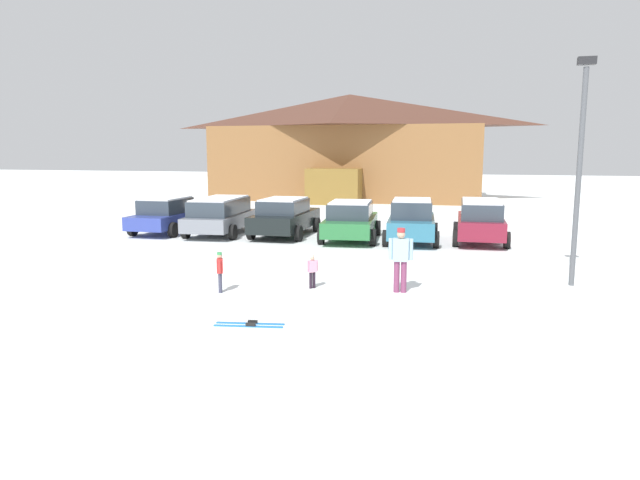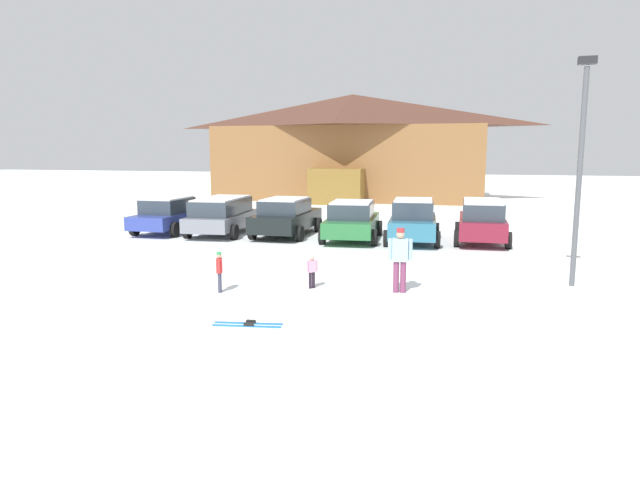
{
  "view_description": "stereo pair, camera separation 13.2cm",
  "coord_description": "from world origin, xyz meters",
  "px_view_note": "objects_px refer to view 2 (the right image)",
  "views": [
    {
      "loc": [
        5.37,
        -9.51,
        3.62
      ],
      "look_at": [
        1.24,
        6.35,
        1.03
      ],
      "focal_mm": 32.0,
      "sensor_mm": 36.0,
      "label": 1
    },
    {
      "loc": [
        5.5,
        -9.47,
        3.62
      ],
      "look_at": [
        1.24,
        6.35,
        1.03
      ],
      "focal_mm": 32.0,
      "sensor_mm": 36.0,
      "label": 2
    }
  ],
  "objects_px": {
    "parked_black_sedan": "(286,216)",
    "parked_green_coupe": "(352,220)",
    "parked_grey_wagon": "(222,214)",
    "skier_child_in_pink_snowsuit": "(312,270)",
    "ski_lodge": "(352,146)",
    "parked_maroon_van": "(482,220)",
    "parked_blue_hatchback": "(170,214)",
    "skier_child_in_red_jacket": "(219,270)",
    "skier_adult_in_blue_parka": "(400,256)",
    "parked_teal_hatchback": "(413,221)",
    "lamp_post": "(580,161)",
    "pair_of_skis": "(248,324)"
  },
  "relations": [
    {
      "from": "parked_green_coupe",
      "to": "skier_child_in_red_jacket",
      "type": "distance_m",
      "value": 9.49
    },
    {
      "from": "ski_lodge",
      "to": "parked_black_sedan",
      "type": "xyz_separation_m",
      "value": [
        1.31,
        -19.74,
        -3.09
      ]
    },
    {
      "from": "parked_black_sedan",
      "to": "parked_teal_hatchback",
      "type": "relative_size",
      "value": 1.08
    },
    {
      "from": "parked_black_sedan",
      "to": "skier_adult_in_blue_parka",
      "type": "xyz_separation_m",
      "value": [
        5.93,
        -8.62,
        0.12
      ]
    },
    {
      "from": "parked_black_sedan",
      "to": "pair_of_skis",
      "type": "bearing_deg",
      "value": -75.24
    },
    {
      "from": "ski_lodge",
      "to": "parked_grey_wagon",
      "type": "relative_size",
      "value": 4.21
    },
    {
      "from": "lamp_post",
      "to": "skier_child_in_red_jacket",
      "type": "bearing_deg",
      "value": -160.71
    },
    {
      "from": "parked_teal_hatchback",
      "to": "skier_child_in_pink_snowsuit",
      "type": "height_order",
      "value": "parked_teal_hatchback"
    },
    {
      "from": "parked_grey_wagon",
      "to": "skier_adult_in_blue_parka",
      "type": "relative_size",
      "value": 2.85
    },
    {
      "from": "parked_blue_hatchback",
      "to": "parked_black_sedan",
      "type": "distance_m",
      "value": 5.37
    },
    {
      "from": "skier_child_in_red_jacket",
      "to": "skier_adult_in_blue_parka",
      "type": "relative_size",
      "value": 0.63
    },
    {
      "from": "parked_blue_hatchback",
      "to": "lamp_post",
      "type": "distance_m",
      "value": 17.12
    },
    {
      "from": "parked_green_coupe",
      "to": "skier_child_in_red_jacket",
      "type": "relative_size",
      "value": 4.42
    },
    {
      "from": "lamp_post",
      "to": "pair_of_skis",
      "type": "bearing_deg",
      "value": -142.01
    },
    {
      "from": "parked_grey_wagon",
      "to": "parked_green_coupe",
      "type": "xyz_separation_m",
      "value": [
        5.77,
        -0.09,
        -0.06
      ]
    },
    {
      "from": "lamp_post",
      "to": "parked_green_coupe",
      "type": "bearing_deg",
      "value": 139.69
    },
    {
      "from": "ski_lodge",
      "to": "parked_maroon_van",
      "type": "xyz_separation_m",
      "value": [
        9.36,
        -19.49,
        -3.01
      ]
    },
    {
      "from": "parked_grey_wagon",
      "to": "parked_teal_hatchback",
      "type": "relative_size",
      "value": 1.11
    },
    {
      "from": "parked_grey_wagon",
      "to": "lamp_post",
      "type": "bearing_deg",
      "value": -25.78
    },
    {
      "from": "parked_green_coupe",
      "to": "skier_child_in_pink_snowsuit",
      "type": "height_order",
      "value": "parked_green_coupe"
    },
    {
      "from": "parked_blue_hatchback",
      "to": "skier_child_in_red_jacket",
      "type": "distance_m",
      "value": 11.66
    },
    {
      "from": "parked_black_sedan",
      "to": "lamp_post",
      "type": "bearing_deg",
      "value": -32.89
    },
    {
      "from": "skier_adult_in_blue_parka",
      "to": "ski_lodge",
      "type": "bearing_deg",
      "value": 104.32
    },
    {
      "from": "skier_child_in_pink_snowsuit",
      "to": "ski_lodge",
      "type": "bearing_deg",
      "value": 99.83
    },
    {
      "from": "parked_blue_hatchback",
      "to": "pair_of_skis",
      "type": "xyz_separation_m",
      "value": [
        8.58,
        -11.91,
        -0.78
      ]
    },
    {
      "from": "parked_teal_hatchback",
      "to": "lamp_post",
      "type": "xyz_separation_m",
      "value": [
        4.92,
        -6.28,
        2.48
      ]
    },
    {
      "from": "ski_lodge",
      "to": "parked_blue_hatchback",
      "type": "height_order",
      "value": "ski_lodge"
    },
    {
      "from": "parked_maroon_van",
      "to": "pair_of_skis",
      "type": "relative_size",
      "value": 2.9
    },
    {
      "from": "ski_lodge",
      "to": "skier_adult_in_blue_parka",
      "type": "height_order",
      "value": "ski_lodge"
    },
    {
      "from": "pair_of_skis",
      "to": "lamp_post",
      "type": "relative_size",
      "value": 0.25
    },
    {
      "from": "parked_grey_wagon",
      "to": "skier_adult_in_blue_parka",
      "type": "distance_m",
      "value": 12.05
    },
    {
      "from": "parked_green_coupe",
      "to": "skier_adult_in_blue_parka",
      "type": "xyz_separation_m",
      "value": [
        2.97,
        -8.2,
        0.13
      ]
    },
    {
      "from": "ski_lodge",
      "to": "lamp_post",
      "type": "relative_size",
      "value": 3.35
    },
    {
      "from": "skier_adult_in_blue_parka",
      "to": "parked_grey_wagon",
      "type": "bearing_deg",
      "value": 136.51
    },
    {
      "from": "ski_lodge",
      "to": "parked_blue_hatchback",
      "type": "relative_size",
      "value": 4.35
    },
    {
      "from": "skier_adult_in_blue_parka",
      "to": "skier_child_in_pink_snowsuit",
      "type": "bearing_deg",
      "value": -176.37
    },
    {
      "from": "pair_of_skis",
      "to": "skier_adult_in_blue_parka",
      "type": "bearing_deg",
      "value": 53.2
    },
    {
      "from": "parked_grey_wagon",
      "to": "skier_child_in_pink_snowsuit",
      "type": "relative_size",
      "value": 5.32
    },
    {
      "from": "parked_black_sedan",
      "to": "lamp_post",
      "type": "xyz_separation_m",
      "value": [
        10.33,
        -6.68,
        2.51
      ]
    },
    {
      "from": "parked_black_sedan",
      "to": "parked_teal_hatchback",
      "type": "distance_m",
      "value": 5.42
    },
    {
      "from": "parked_teal_hatchback",
      "to": "parked_blue_hatchback",
      "type": "bearing_deg",
      "value": 179.62
    },
    {
      "from": "parked_blue_hatchback",
      "to": "parked_maroon_van",
      "type": "relative_size",
      "value": 1.07
    },
    {
      "from": "parked_black_sedan",
      "to": "parked_green_coupe",
      "type": "bearing_deg",
      "value": -8.13
    },
    {
      "from": "parked_black_sedan",
      "to": "parked_maroon_van",
      "type": "xyz_separation_m",
      "value": [
        8.04,
        0.25,
        0.08
      ]
    },
    {
      "from": "parked_grey_wagon",
      "to": "parked_teal_hatchback",
      "type": "bearing_deg",
      "value": -0.47
    },
    {
      "from": "parked_black_sedan",
      "to": "skier_child_in_pink_snowsuit",
      "type": "distance_m",
      "value": 9.5
    },
    {
      "from": "parked_teal_hatchback",
      "to": "skier_adult_in_blue_parka",
      "type": "bearing_deg",
      "value": -86.4
    },
    {
      "from": "parked_blue_hatchback",
      "to": "pair_of_skis",
      "type": "height_order",
      "value": "parked_blue_hatchback"
    },
    {
      "from": "parked_grey_wagon",
      "to": "skier_child_in_red_jacket",
      "type": "distance_m",
      "value": 10.38
    },
    {
      "from": "parked_grey_wagon",
      "to": "pair_of_skis",
      "type": "distance_m",
      "value": 13.38
    }
  ]
}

